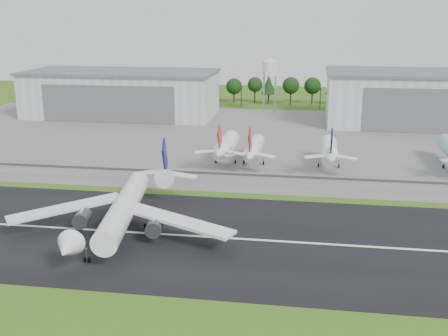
% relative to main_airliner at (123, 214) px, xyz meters
% --- Properties ---
extents(ground, '(600.00, 600.00, 0.00)m').
position_rel_main_airliner_xyz_m(ground, '(26.64, -9.57, -4.89)').
color(ground, '#306417').
rests_on(ground, ground).
extents(runway, '(320.00, 60.00, 0.10)m').
position_rel_main_airliner_xyz_m(runway, '(26.64, 0.43, -4.84)').
color(runway, black).
rests_on(runway, ground).
extents(runway_centerline, '(220.00, 1.00, 0.02)m').
position_rel_main_airliner_xyz_m(runway_centerline, '(26.64, 0.43, -4.78)').
color(runway_centerline, white).
rests_on(runway_centerline, runway).
extents(apron, '(320.00, 150.00, 0.10)m').
position_rel_main_airliner_xyz_m(apron, '(26.64, 110.43, -4.84)').
color(apron, slate).
rests_on(apron, ground).
extents(blast_fence, '(240.00, 0.61, 3.50)m').
position_rel_main_airliner_xyz_m(blast_fence, '(26.64, 45.42, -3.09)').
color(blast_fence, gray).
rests_on(blast_fence, ground).
extents(hangar_west, '(97.00, 44.00, 23.20)m').
position_rel_main_airliner_xyz_m(hangar_west, '(-53.36, 155.35, 6.74)').
color(hangar_west, silver).
rests_on(hangar_west, ground).
extents(hangar_east, '(102.00, 47.00, 25.20)m').
position_rel_main_airliner_xyz_m(hangar_east, '(101.64, 155.35, 7.73)').
color(hangar_east, silver).
rests_on(hangar_east, ground).
extents(water_tower, '(8.40, 8.40, 29.40)m').
position_rel_main_airliner_xyz_m(water_tower, '(21.64, 175.43, 19.66)').
color(water_tower, '#99999E').
rests_on(water_tower, ground).
extents(utility_poles, '(230.00, 3.00, 12.00)m').
position_rel_main_airliner_xyz_m(utility_poles, '(26.64, 190.43, -4.89)').
color(utility_poles, black).
rests_on(utility_poles, ground).
extents(treeline, '(320.00, 16.00, 22.00)m').
position_rel_main_airliner_xyz_m(treeline, '(26.64, 205.43, -4.89)').
color(treeline, black).
rests_on(treeline, ground).
extents(main_airliner, '(56.72, 59.21, 18.17)m').
position_rel_main_airliner_xyz_m(main_airliner, '(0.00, 0.00, 0.00)').
color(main_airliner, white).
rests_on(main_airliner, runway).
extents(parked_jet_red_a, '(7.36, 31.29, 16.90)m').
position_rel_main_airliner_xyz_m(parked_jet_red_a, '(14.58, 67.02, 1.49)').
color(parked_jet_red_a, white).
rests_on(parked_jet_red_a, ground).
extents(parked_jet_red_b, '(7.36, 31.29, 16.37)m').
position_rel_main_airliner_xyz_m(parked_jet_red_b, '(24.65, 66.94, 0.99)').
color(parked_jet_red_b, white).
rests_on(parked_jet_red_b, ground).
extents(parked_jet_navy, '(7.36, 31.29, 16.69)m').
position_rel_main_airliner_xyz_m(parked_jet_navy, '(50.80, 66.99, 1.29)').
color(parked_jet_navy, white).
rests_on(parked_jet_navy, ground).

